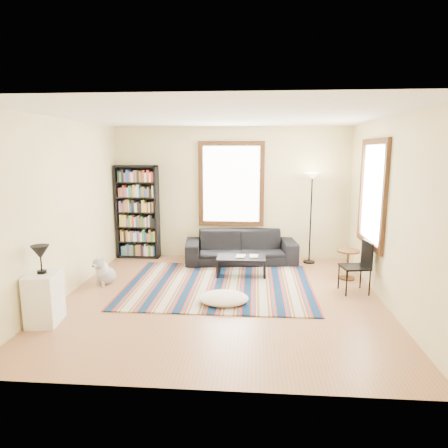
# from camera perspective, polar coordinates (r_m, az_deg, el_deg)

# --- Properties ---
(floor) EXTENTS (5.00, 5.00, 0.10)m
(floor) POSITION_cam_1_polar(r_m,az_deg,el_deg) (6.48, -0.35, -10.87)
(floor) COLOR #A07149
(floor) RESTS_ON ground
(ceiling) EXTENTS (5.00, 5.00, 0.10)m
(ceiling) POSITION_cam_1_polar(r_m,az_deg,el_deg) (6.06, -0.38, 15.61)
(ceiling) COLOR white
(ceiling) RESTS_ON floor
(wall_back) EXTENTS (5.00, 0.10, 2.80)m
(wall_back) POSITION_cam_1_polar(r_m,az_deg,el_deg) (8.62, 1.07, 4.43)
(wall_back) COLOR #FAE6A8
(wall_back) RESTS_ON floor
(wall_front) EXTENTS (5.00, 0.10, 2.80)m
(wall_front) POSITION_cam_1_polar(r_m,az_deg,el_deg) (3.61, -3.79, -4.08)
(wall_front) COLOR #FAE6A8
(wall_front) RESTS_ON floor
(wall_left) EXTENTS (0.10, 5.00, 2.80)m
(wall_left) POSITION_cam_1_polar(r_m,az_deg,el_deg) (6.81, -22.30, 2.03)
(wall_left) COLOR #FAE6A8
(wall_left) RESTS_ON floor
(wall_right) EXTENTS (0.10, 5.00, 2.80)m
(wall_right) POSITION_cam_1_polar(r_m,az_deg,el_deg) (6.41, 22.98, 1.50)
(wall_right) COLOR #FAE6A8
(wall_right) RESTS_ON floor
(window_back) EXTENTS (1.20, 0.06, 1.60)m
(window_back) POSITION_cam_1_polar(r_m,az_deg,el_deg) (8.53, 1.04, 5.71)
(window_back) COLOR white
(window_back) RESTS_ON wall_back
(window_right) EXTENTS (0.06, 1.20, 1.60)m
(window_right) POSITION_cam_1_polar(r_m,az_deg,el_deg) (7.12, 20.48, 4.11)
(window_right) COLOR white
(window_right) RESTS_ON wall_right
(rug) EXTENTS (3.19, 2.56, 0.02)m
(rug) POSITION_cam_1_polar(r_m,az_deg,el_deg) (6.99, -0.74, -8.71)
(rug) COLOR #0D2545
(rug) RESTS_ON floor
(sofa) EXTENTS (1.15, 2.36, 0.66)m
(sofa) POSITION_cam_1_polar(r_m,az_deg,el_deg) (8.31, 2.41, -3.30)
(sofa) COLOR black
(sofa) RESTS_ON floor
(bookshelf) EXTENTS (0.90, 0.30, 2.00)m
(bookshelf) POSITION_cam_1_polar(r_m,az_deg,el_deg) (8.80, -12.22, 1.69)
(bookshelf) COLOR black
(bookshelf) RESTS_ON floor
(coffee_table) EXTENTS (1.01, 0.74, 0.36)m
(coffee_table) POSITION_cam_1_polar(r_m,az_deg,el_deg) (7.49, 2.48, -6.05)
(coffee_table) COLOR black
(coffee_table) RESTS_ON floor
(book_a) EXTENTS (0.19, 0.24, 0.02)m
(book_a) POSITION_cam_1_polar(r_m,az_deg,el_deg) (7.44, 1.72, -4.62)
(book_a) COLOR beige
(book_a) RESTS_ON coffee_table
(book_b) EXTENTS (0.16, 0.22, 0.02)m
(book_b) POSITION_cam_1_polar(r_m,az_deg,el_deg) (7.48, 3.66, -4.57)
(book_b) COLOR beige
(book_b) RESTS_ON coffee_table
(floor_cushion) EXTENTS (0.84, 0.68, 0.19)m
(floor_cushion) POSITION_cam_1_polar(r_m,az_deg,el_deg) (6.17, -0.05, -10.54)
(floor_cushion) COLOR white
(floor_cushion) RESTS_ON floor
(floor_lamp) EXTENTS (0.33, 0.33, 1.86)m
(floor_lamp) POSITION_cam_1_polar(r_m,az_deg,el_deg) (8.36, 12.28, 0.74)
(floor_lamp) COLOR black
(floor_lamp) RESTS_ON floor
(side_table) EXTENTS (0.42, 0.42, 0.54)m
(side_table) POSITION_cam_1_polar(r_m,az_deg,el_deg) (7.60, 17.24, -5.57)
(side_table) COLOR #472811
(side_table) RESTS_ON floor
(folding_chair) EXTENTS (0.47, 0.46, 0.86)m
(folding_chair) POSITION_cam_1_polar(r_m,az_deg,el_deg) (6.90, 18.15, -5.86)
(folding_chair) COLOR black
(folding_chair) RESTS_ON floor
(white_cabinet) EXTENTS (0.44, 0.54, 0.70)m
(white_cabinet) POSITION_cam_1_polar(r_m,az_deg,el_deg) (5.96, -24.30, -9.65)
(white_cabinet) COLOR white
(white_cabinet) RESTS_ON floor
(table_lamp) EXTENTS (0.26, 0.26, 0.38)m
(table_lamp) POSITION_cam_1_polar(r_m,az_deg,el_deg) (5.81, -24.70, -4.63)
(table_lamp) COLOR black
(table_lamp) RESTS_ON white_cabinet
(dog) EXTENTS (0.50, 0.59, 0.51)m
(dog) POSITION_cam_1_polar(r_m,az_deg,el_deg) (7.32, -16.56, -6.29)
(dog) COLOR #AEAEAE
(dog) RESTS_ON floor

